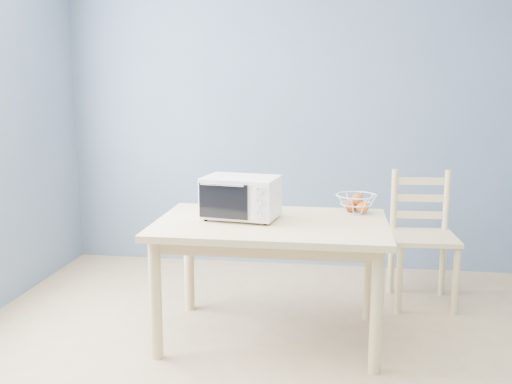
# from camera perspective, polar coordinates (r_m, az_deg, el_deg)

# --- Properties ---
(room) EXTENTS (4.01, 4.51, 2.61)m
(room) POSITION_cam_1_polar(r_m,az_deg,el_deg) (2.65, 0.71, 4.91)
(room) COLOR tan
(room) RESTS_ON ground
(dining_table) EXTENTS (1.40, 0.90, 0.75)m
(dining_table) POSITION_cam_1_polar(r_m,az_deg,el_deg) (3.49, 1.52, -4.57)
(dining_table) COLOR #D5BC80
(dining_table) RESTS_ON ground
(toaster_oven) EXTENTS (0.49, 0.38, 0.26)m
(toaster_oven) POSITION_cam_1_polar(r_m,az_deg,el_deg) (3.50, -1.79, -0.47)
(toaster_oven) COLOR silver
(toaster_oven) RESTS_ON dining_table
(fruit_basket) EXTENTS (0.32, 0.32, 0.13)m
(fruit_basket) POSITION_cam_1_polar(r_m,az_deg,el_deg) (3.73, 10.01, -1.07)
(fruit_basket) COLOR silver
(fruit_basket) RESTS_ON dining_table
(dining_chair) EXTENTS (0.47, 0.47, 0.95)m
(dining_chair) POSITION_cam_1_polar(r_m,az_deg,el_deg) (4.30, 16.29, -4.52)
(dining_chair) COLOR #D5BC80
(dining_chair) RESTS_ON ground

